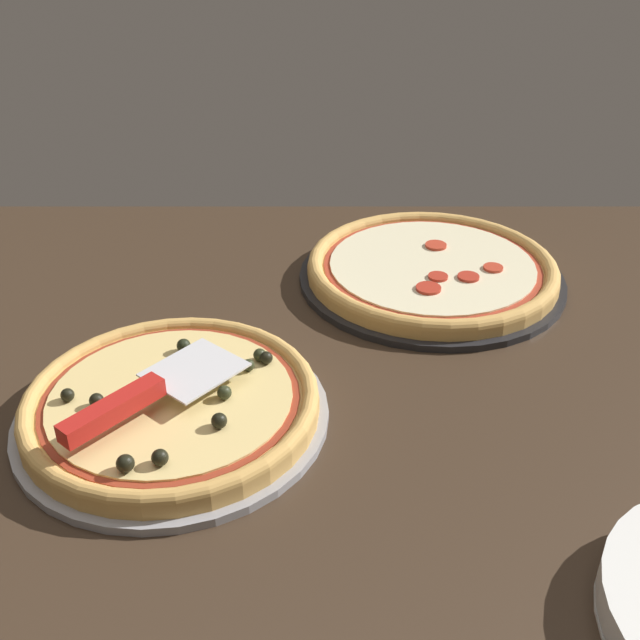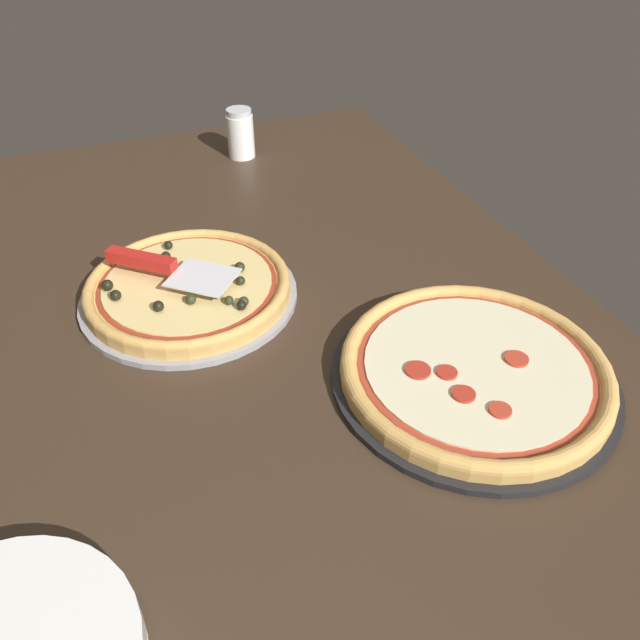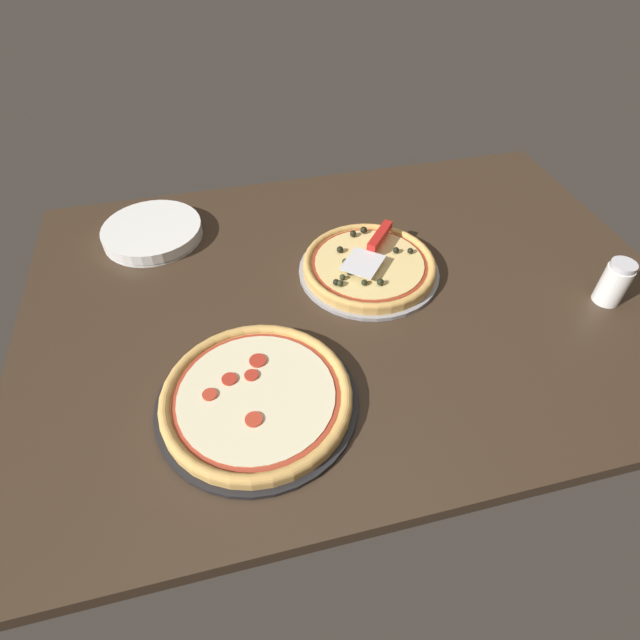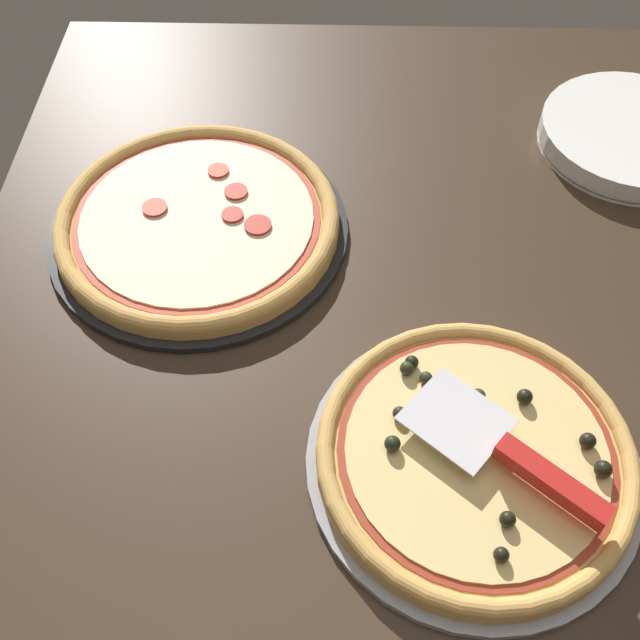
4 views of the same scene
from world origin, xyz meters
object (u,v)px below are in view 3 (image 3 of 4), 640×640
at_px(pizza_front, 369,265).
at_px(parmesan_shaker, 614,283).
at_px(serving_spatula, 375,243).
at_px(plate_stack, 152,232).
at_px(pizza_back, 256,396).

relative_size(pizza_front, parmesan_shaker, 2.97).
bearing_deg(pizza_front, serving_spatula, -124.13).
bearing_deg(serving_spatula, parmesan_shaker, 151.11).
xyz_separation_m(plate_stack, parmesan_shaker, (-1.02, 0.50, 0.04)).
relative_size(pizza_back, parmesan_shaker, 3.35).
distance_m(pizza_back, plate_stack, 0.63).
height_order(serving_spatula, parmesan_shaker, parmesan_shaker).
bearing_deg(serving_spatula, pizza_front, 55.87).
distance_m(pizza_front, parmesan_shaker, 0.56).
height_order(pizza_back, serving_spatula, serving_spatula).
relative_size(pizza_front, pizza_back, 0.89).
relative_size(pizza_front, serving_spatula, 1.65).
xyz_separation_m(pizza_front, serving_spatula, (-0.03, -0.04, 0.03)).
xyz_separation_m(pizza_front, plate_stack, (0.52, -0.28, -0.01)).
bearing_deg(serving_spatula, pizza_back, 45.73).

